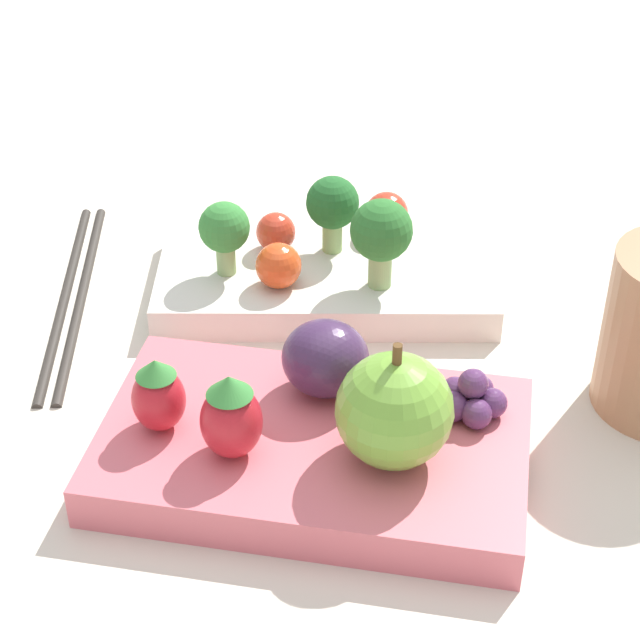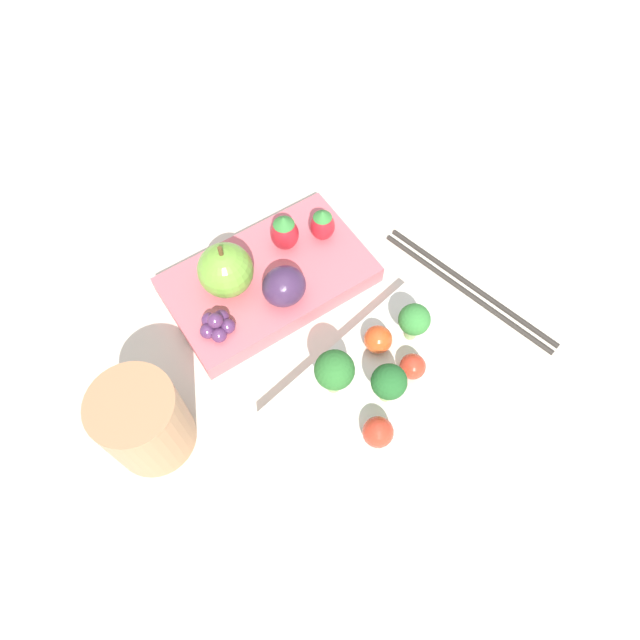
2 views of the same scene
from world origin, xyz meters
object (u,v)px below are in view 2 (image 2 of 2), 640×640
at_px(strawberry_0, 284,232).
at_px(plum, 284,286).
at_px(cherry_tomato_0, 413,366).
at_px(drinking_cup, 144,423).
at_px(bento_box_fruit, 269,280).
at_px(broccoli_floret_1, 414,320).
at_px(strawberry_1, 322,224).
at_px(cherry_tomato_1, 378,432).
at_px(chopsticks_pair, 469,288).
at_px(cherry_tomato_2, 378,339).
at_px(apple, 226,270).
at_px(broccoli_floret_2, 334,371).
at_px(grape_cluster, 217,325).
at_px(broccoli_floret_0, 389,383).
at_px(bento_box_savoury, 377,387).

height_order(strawberry_0, plum, strawberry_0).
height_order(cherry_tomato_0, drinking_cup, drinking_cup).
distance_m(bento_box_fruit, cherry_tomato_0, 0.18).
xyz_separation_m(broccoli_floret_1, strawberry_1, (0.00, -0.14, -0.01)).
relative_size(cherry_tomato_1, chopsticks_pair, 0.13).
height_order(cherry_tomato_2, apple, apple).
relative_size(bento_box_fruit, apple, 3.22).
bearing_deg(cherry_tomato_1, bento_box_fruit, -92.95).
relative_size(broccoli_floret_1, broccoli_floret_2, 0.84).
bearing_deg(grape_cluster, strawberry_1, -166.16).
height_order(broccoli_floret_0, drinking_cup, drinking_cup).
bearing_deg(apple, grape_cluster, 47.82).
bearing_deg(plum, cherry_tomato_2, 114.94).
relative_size(bento_box_fruit, chopsticks_pair, 0.99).
height_order(bento_box_fruit, strawberry_0, strawberry_0).
bearing_deg(strawberry_1, strawberry_0, -17.27).
height_order(broccoli_floret_1, cherry_tomato_1, broccoli_floret_1).
distance_m(broccoli_floret_2, cherry_tomato_0, 0.08).
bearing_deg(strawberry_0, grape_cluster, 24.02).
height_order(broccoli_floret_0, apple, apple).
bearing_deg(cherry_tomato_0, bento_box_savoury, -15.00).
relative_size(broccoli_floret_2, cherry_tomato_1, 2.01).
height_order(broccoli_floret_0, grape_cluster, broccoli_floret_0).
bearing_deg(strawberry_1, drinking_cup, 20.37).
bearing_deg(drinking_cup, cherry_tomato_2, 168.36).
distance_m(cherry_tomato_0, chopsticks_pair, 0.13).
distance_m(strawberry_1, drinking_cup, 0.26).
bearing_deg(cherry_tomato_2, cherry_tomato_0, 104.21).
xyz_separation_m(cherry_tomato_1, apple, (0.03, -0.21, 0.02)).
relative_size(apple, drinking_cup, 0.72).
bearing_deg(broccoli_floret_2, apple, -80.31).
xyz_separation_m(bento_box_fruit, grape_cluster, (0.07, 0.03, 0.02)).
distance_m(cherry_tomato_1, drinking_cup, 0.20).
height_order(broccoli_floret_1, grape_cluster, broccoli_floret_1).
distance_m(strawberry_1, grape_cluster, 0.15).
xyz_separation_m(bento_box_savoury, broccoli_floret_0, (0.00, 0.01, 0.04)).
bearing_deg(drinking_cup, strawberry_1, -159.63).
bearing_deg(apple, cherry_tomato_1, 97.96).
xyz_separation_m(broccoli_floret_1, broccoli_floret_2, (0.09, 0.00, 0.01)).
bearing_deg(strawberry_0, broccoli_floret_1, 105.25).
height_order(cherry_tomato_2, grape_cluster, grape_cluster).
relative_size(cherry_tomato_2, strawberry_0, 0.60).
height_order(broccoli_floret_1, drinking_cup, drinking_cup).
xyz_separation_m(bento_box_fruit, drinking_cup, (0.17, 0.08, 0.03)).
height_order(broccoli_floret_0, strawberry_0, broccoli_floret_0).
height_order(grape_cluster, drinking_cup, drinking_cup).
height_order(cherry_tomato_1, apple, apple).
height_order(broccoli_floret_0, broccoli_floret_2, broccoli_floret_2).
height_order(bento_box_fruit, apple, apple).
height_order(broccoli_floret_1, strawberry_0, strawberry_0).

